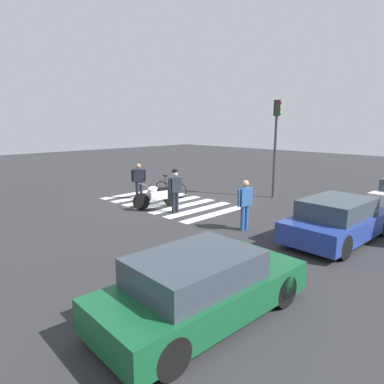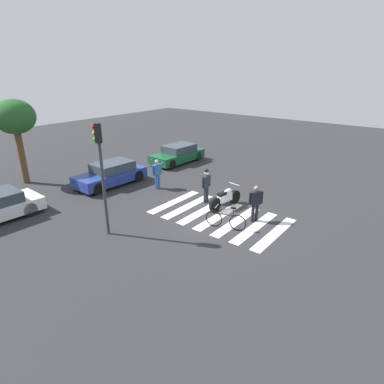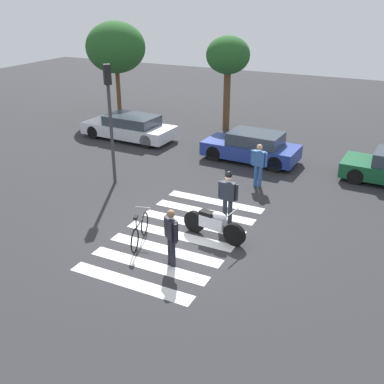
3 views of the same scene
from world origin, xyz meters
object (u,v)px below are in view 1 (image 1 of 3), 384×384
at_px(car_blue_hatchback, 338,220).
at_px(leaning_bicycle, 171,189).
at_px(officer_on_foot, 139,179).
at_px(traffic_light_pole, 276,133).
at_px(police_motorcycle, 157,196).
at_px(officer_by_motorcycle, 175,187).
at_px(pedestrian_bystander, 245,202).
at_px(car_green_compact, 201,287).

bearing_deg(car_blue_hatchback, leaning_bicycle, -93.97).
relative_size(officer_on_foot, traffic_light_pole, 0.37).
distance_m(police_motorcycle, officer_by_motorcycle, 1.24).
relative_size(pedestrian_bystander, traffic_light_pole, 0.37).
relative_size(leaning_bicycle, officer_by_motorcycle, 0.96).
distance_m(officer_by_motorcycle, pedestrian_bystander, 3.25).
xyz_separation_m(officer_by_motorcycle, pedestrian_bystander, (-0.09, 3.25, -0.07)).
distance_m(police_motorcycle, traffic_light_pole, 6.17).
bearing_deg(car_green_compact, police_motorcycle, -123.68).
bearing_deg(leaning_bicycle, officer_on_foot, -23.64).
height_order(pedestrian_bystander, traffic_light_pole, traffic_light_pole).
xyz_separation_m(police_motorcycle, traffic_light_pole, (-5.15, 2.29, 2.50)).
xyz_separation_m(leaning_bicycle, officer_by_motorcycle, (1.80, 2.32, 0.62)).
relative_size(car_blue_hatchback, traffic_light_pole, 0.93).
relative_size(leaning_bicycle, car_blue_hatchback, 0.41).
relative_size(leaning_bicycle, pedestrian_bystander, 1.02).
height_order(car_blue_hatchback, traffic_light_pole, traffic_light_pole).
xyz_separation_m(car_green_compact, traffic_light_pole, (-9.77, -4.63, 2.37)).
bearing_deg(officer_by_motorcycle, car_blue_hatchback, 102.04).
bearing_deg(car_green_compact, pedestrian_bystander, -151.54).
bearing_deg(traffic_light_pole, police_motorcycle, -24.00).
bearing_deg(traffic_light_pole, car_green_compact, 25.36).
distance_m(car_blue_hatchback, car_green_compact, 5.87).
bearing_deg(traffic_light_pole, car_blue_hatchback, 49.85).
bearing_deg(police_motorcycle, pedestrian_bystander, 91.41).
xyz_separation_m(officer_by_motorcycle, traffic_light_pole, (-5.14, 1.18, 1.96)).
xyz_separation_m(leaning_bicycle, car_green_compact, (6.43, 8.12, 0.21)).
bearing_deg(leaning_bicycle, police_motorcycle, 33.45).
xyz_separation_m(officer_on_foot, officer_by_motorcycle, (0.42, 2.92, 0.08)).
distance_m(police_motorcycle, pedestrian_bystander, 4.39).
xyz_separation_m(pedestrian_bystander, traffic_light_pole, (-5.05, -2.07, 2.03)).
relative_size(leaning_bicycle, traffic_light_pole, 0.38).
xyz_separation_m(officer_on_foot, car_blue_hatchback, (-0.82, 8.72, -0.31)).
relative_size(officer_on_foot, car_blue_hatchback, 0.40).
bearing_deg(police_motorcycle, leaning_bicycle, -146.55).
bearing_deg(traffic_light_pole, officer_by_motorcycle, -12.91).
height_order(officer_on_foot, traffic_light_pole, traffic_light_pole).
bearing_deg(police_motorcycle, officer_on_foot, -103.57).
bearing_deg(officer_on_foot, leaning_bicycle, 156.36).
bearing_deg(car_blue_hatchback, officer_on_foot, -84.64).
xyz_separation_m(leaning_bicycle, pedestrian_bystander, (1.71, 5.56, 0.55)).
relative_size(pedestrian_bystander, car_blue_hatchback, 0.40).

